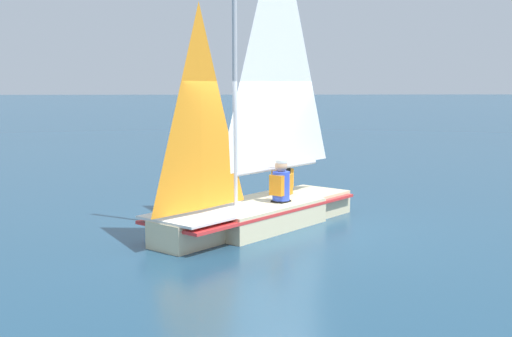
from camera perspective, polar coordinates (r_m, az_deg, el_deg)
ground_plane at (r=11.10m, az=-0.00°, el=-5.25°), size 260.00×260.00×0.00m
sailboat_main at (r=10.98m, az=0.15°, el=-0.90°), size 4.00×3.81×5.54m
sailor_helm at (r=11.10m, az=2.24°, el=-1.93°), size 0.43×0.42×1.16m
sailor_crew at (r=11.84m, az=2.37°, el=-1.33°), size 0.43×0.42×1.16m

